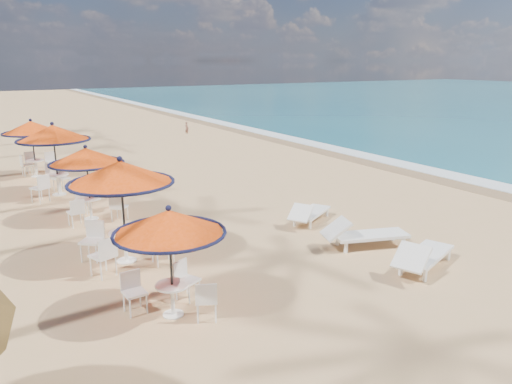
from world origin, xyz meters
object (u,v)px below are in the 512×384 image
station_2 (87,165)px  lounger_far (309,213)px  station_1 (120,186)px  lounger_near (423,255)px  station_4 (32,134)px  lounger_mid (362,234)px  station_0 (170,235)px  station_3 (53,142)px

station_2 → lounger_far: bearing=-34.1°
station_1 → lounger_near: 6.93m
lounger_far → lounger_near: bearing=-118.3°
station_2 → station_4: size_ratio=0.95×
station_2 → lounger_near: station_2 is taller
lounger_near → lounger_mid: (-0.17, 1.77, 0.01)m
lounger_near → lounger_far: size_ratio=1.17×
station_2 → lounger_far: size_ratio=1.16×
station_0 → lounger_mid: (5.35, 0.80, -1.18)m
station_1 → station_3: 7.21m
station_1 → station_4: 10.75m
station_2 → lounger_near: 9.46m
lounger_mid → lounger_far: size_ratio=1.19×
station_3 → station_4: station_3 is taller
lounger_far → station_3: bearing=98.3°
station_3 → lounger_far: bearing=-51.3°
station_4 → lounger_mid: (5.86, -12.84, -1.35)m
station_0 → station_4: (-0.51, 13.65, 0.17)m
station_4 → station_0: bearing=-87.8°
station_3 → lounger_near: 12.61m
station_2 → lounger_far: (5.32, -3.60, -1.32)m
station_3 → station_4: size_ratio=1.09×
station_0 → station_3: (-0.30, 10.12, 0.32)m
station_0 → lounger_near: (5.52, -0.96, -1.19)m
station_4 → lounger_far: 12.20m
station_0 → station_1: size_ratio=0.85×
station_1 → station_3: bearing=92.0°
station_2 → station_3: 3.49m
lounger_near → lounger_mid: 1.77m
station_0 → lounger_far: station_0 is taller
station_1 → lounger_far: station_1 is taller
station_2 → station_4: bearing=94.6°
station_0 → station_2: (0.05, 6.65, 0.08)m
station_0 → lounger_mid: station_0 is taller
lounger_near → lounger_far: bearing=71.2°
lounger_mid → station_4: bearing=132.7°
station_2 → lounger_far: 6.55m
station_0 → station_1: 2.93m
station_1 → station_2: size_ratio=1.12×
lounger_mid → lounger_far: (0.02, 2.25, -0.05)m
station_1 → lounger_far: bearing=1.5°
station_0 → lounger_far: bearing=29.6°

